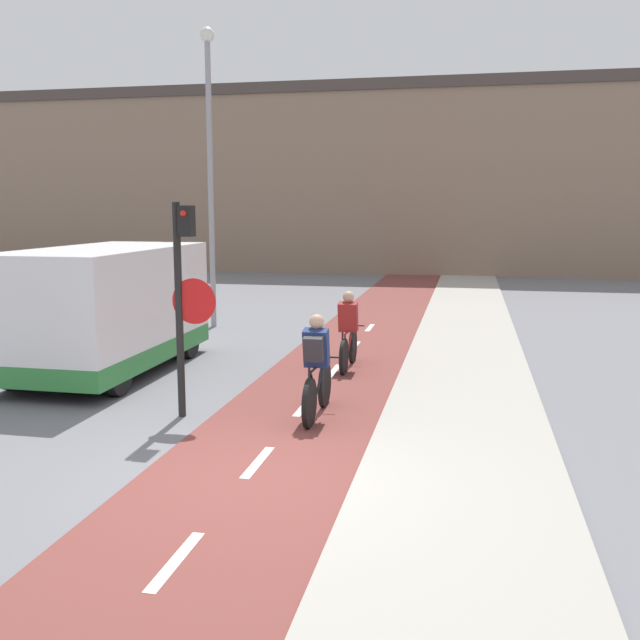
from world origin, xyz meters
The scene contains 9 objects.
ground_plane centered at (0.00, 0.00, 0.00)m, with size 120.00×120.00×0.00m, color slate.
bike_lane centered at (0.00, 0.00, 0.01)m, with size 2.48×60.00×0.02m.
sidewalk_strip centered at (2.44, 0.00, 0.03)m, with size 2.40×60.00×0.05m.
building_row_background centered at (0.00, 27.77, 4.40)m, with size 60.00×5.20×8.78m.
traffic_light_pole centered at (-1.60, 2.20, 1.96)m, with size 0.67×0.25×3.17m.
street_lamp_far centered at (-4.05, 10.00, 4.52)m, with size 0.36×0.36×7.48m.
cyclist_near centered at (0.30, 2.52, 0.73)m, with size 0.46×1.81×1.55m.
cyclist_far centered at (0.22, 5.81, 0.67)m, with size 0.46×1.73×1.52m.
van centered at (-4.16, 4.63, 1.16)m, with size 2.20×4.74×2.35m.
Camera 1 is at (2.43, -7.46, 3.09)m, focal length 40.00 mm.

